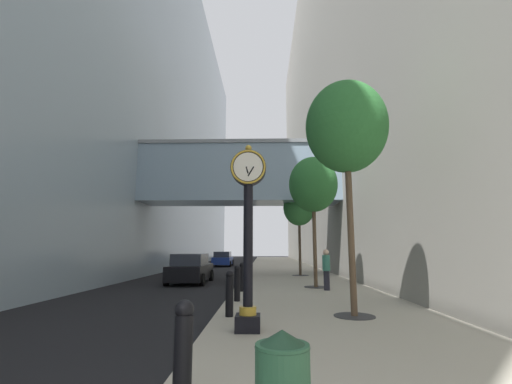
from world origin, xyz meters
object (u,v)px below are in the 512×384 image
(street_clock, at_px, (248,225))
(bollard_fifth, at_px, (242,276))
(bollard_third, at_px, (230,292))
(street_tree_near, at_px, (346,128))
(bollard_fourth, at_px, (237,282))
(street_tree_mid_far, at_px, (299,208))
(street_tree_mid_near, at_px, (313,185))
(bollard_nearest, at_px, (183,352))
(car_blue_mid, at_px, (223,259))
(car_black_near, at_px, (191,269))
(pedestrian_walking, at_px, (326,268))

(street_clock, height_order, bollard_fifth, street_clock)
(bollard_third, xyz_separation_m, bollard_fifth, (0.00, 5.46, 0.00))
(bollard_third, height_order, street_tree_near, street_tree_near)
(bollard_fourth, bearing_deg, street_tree_mid_far, 73.48)
(bollard_third, distance_m, street_tree_mid_near, 8.93)
(bollard_nearest, height_order, bollard_third, same)
(bollard_fourth, relative_size, car_blue_mid, 0.29)
(bollard_third, height_order, street_tree_mid_far, street_tree_mid_far)
(bollard_third, bearing_deg, bollard_fifth, 90.00)
(bollard_nearest, xyz_separation_m, street_tree_near, (3.37, 5.55, 4.67))
(street_tree_near, xyz_separation_m, street_tree_mid_far, (0.00, 14.00, -0.76))
(street_tree_mid_near, bearing_deg, bollard_nearest, -105.04)
(bollard_nearest, distance_m, car_black_near, 15.99)
(bollard_third, relative_size, street_tree_mid_far, 0.21)
(bollard_nearest, distance_m, street_tree_mid_near, 13.68)
(bollard_fourth, height_order, street_tree_mid_far, street_tree_mid_far)
(street_tree_mid_near, height_order, car_blue_mid, street_tree_mid_near)
(bollard_third, xyz_separation_m, street_tree_near, (3.37, 0.10, 4.67))
(street_tree_mid_near, relative_size, car_black_near, 1.41)
(bollard_nearest, distance_m, bollard_fifth, 10.91)
(street_clock, relative_size, bollard_third, 3.51)
(bollard_fourth, relative_size, street_tree_mid_near, 0.19)
(street_clock, xyz_separation_m, bollard_nearest, (-0.58, -3.80, -1.71))
(bollard_fourth, xyz_separation_m, street_tree_mid_far, (3.37, 11.37, 3.91))
(street_tree_near, distance_m, car_blue_mid, 29.87)
(pedestrian_walking, bearing_deg, car_black_near, 148.17)
(street_tree_near, distance_m, street_tree_mid_near, 7.01)
(bollard_nearest, relative_size, street_tree_mid_far, 0.21)
(street_tree_mid_far, bearing_deg, bollard_fifth, -111.31)
(bollard_third, xyz_separation_m, bollard_fourth, (0.00, 2.73, 0.00))
(street_clock, distance_m, car_black_near, 12.57)
(bollard_fifth, xyz_separation_m, street_tree_mid_far, (3.37, 8.65, 3.91))
(bollard_fourth, xyz_separation_m, car_black_near, (-3.22, 7.48, 0.02))
(car_black_near, bearing_deg, street_clock, -72.26)
(bollard_fifth, bearing_deg, street_tree_mid_near, 26.00)
(bollard_fourth, distance_m, car_black_near, 8.14)
(pedestrian_walking, bearing_deg, street_tree_near, -93.04)
(bollard_fourth, relative_size, street_tree_near, 0.18)
(street_clock, bearing_deg, street_tree_near, 32.07)
(street_tree_near, height_order, car_blue_mid, street_tree_near)
(bollard_third, xyz_separation_m, street_tree_mid_near, (3.37, 7.10, 4.25))
(bollard_fifth, xyz_separation_m, car_black_near, (-3.22, 4.75, 0.02))
(street_tree_near, height_order, street_tree_mid_far, street_tree_near)
(street_tree_near, bearing_deg, bollard_fifth, 122.19)
(bollard_fifth, distance_m, car_black_near, 5.74)
(street_clock, distance_m, bollard_third, 2.44)
(bollard_fourth, height_order, car_blue_mid, car_blue_mid)
(street_tree_mid_far, bearing_deg, pedestrian_walking, -87.83)
(pedestrian_walking, bearing_deg, street_tree_mid_near, 104.74)
(pedestrian_walking, distance_m, car_blue_mid, 23.97)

